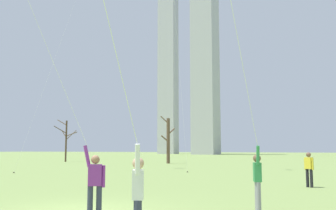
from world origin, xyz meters
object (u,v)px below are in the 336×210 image
object	(u,v)px
kite_flyer_midfield_left_green	(59,90)
kite_flyer_foreground_left_blue	(242,95)
kite_flyer_midfield_right_red	(116,98)
bystander_far_off_by_trees	(309,168)
bare_tree_rightmost	(168,140)
bare_tree_far_right_edge	(66,139)

from	to	relation	value
kite_flyer_midfield_left_green	kite_flyer_foreground_left_blue	bearing A→B (deg)	15.45
kite_flyer_midfield_right_red	bystander_far_off_by_trees	size ratio (longest dim) A/B	6.31
kite_flyer_midfield_left_green	kite_flyer_midfield_right_red	bearing A→B (deg)	-37.37
bystander_far_off_by_trees	bare_tree_rightmost	bearing A→B (deg)	126.69
kite_flyer_midfield_left_green	bare_tree_far_right_edge	bearing A→B (deg)	128.93
kite_flyer_midfield_right_red	kite_flyer_midfield_left_green	size ratio (longest dim) A/B	0.64
kite_flyer_midfield_right_red	bare_tree_rightmost	xyz separation A→B (m)	(-16.37, 38.46, 0.36)
bare_tree_rightmost	kite_flyer_midfield_left_green	bearing A→B (deg)	-70.08
kite_flyer_midfield_left_green	bare_tree_rightmost	size ratio (longest dim) A/B	2.68
kite_flyer_midfield_left_green	bare_tree_rightmost	bearing A→B (deg)	109.92
kite_flyer_foreground_left_blue	bare_tree_rightmost	bearing A→B (deg)	116.84
bare_tree_rightmost	bystander_far_off_by_trees	bearing A→B (deg)	-53.31
kite_flyer_foreground_left_blue	bare_tree_far_right_edge	bearing A→B (deg)	134.08
kite_flyer_midfield_right_red	kite_flyer_foreground_left_blue	size ratio (longest dim) A/B	0.80
kite_flyer_midfield_left_green	bystander_far_off_by_trees	xyz separation A→B (m)	(5.23, 11.41, -2.40)
kite_flyer_midfield_left_green	bystander_far_off_by_trees	bearing A→B (deg)	65.35
bystander_far_off_by_trees	bare_tree_rightmost	world-z (taller)	bare_tree_rightmost
kite_flyer_midfield_left_green	bare_tree_far_right_edge	size ratio (longest dim) A/B	2.65
kite_flyer_foreground_left_blue	kite_flyer_midfield_left_green	bearing A→B (deg)	-164.55
kite_flyer_foreground_left_blue	bare_tree_rightmost	size ratio (longest dim) A/B	2.14
kite_flyer_foreground_left_blue	bystander_far_off_by_trees	bearing A→B (deg)	85.98
kite_flyer_midfield_left_green	bystander_far_off_by_trees	world-z (taller)	kite_flyer_midfield_left_green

